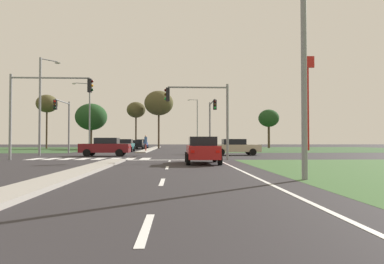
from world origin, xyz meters
TOP-DOWN VIEW (x-y plane):
  - ground_plane at (0.00, 30.00)m, footprint 200.00×200.00m
  - grass_verge_far_right at (25.50, 54.50)m, footprint 35.00×35.00m
  - median_island_near at (0.00, 11.00)m, footprint 1.20×22.00m
  - median_island_far at (0.00, 55.00)m, footprint 1.20×36.00m
  - lane_dash_near at (3.50, 4.02)m, footprint 0.14×2.00m
  - lane_dash_second at (3.50, 10.02)m, footprint 0.14×2.00m
  - lane_dash_third at (3.50, 16.02)m, footprint 0.14×2.00m
  - lane_dash_fourth at (3.50, 22.02)m, footprint 0.14×2.00m
  - edge_line_right at (6.85, 12.00)m, footprint 0.14×24.00m
  - stop_bar_near at (3.80, 23.00)m, footprint 6.40×0.50m
  - crosswalk_bar_near at (-6.40, 24.80)m, footprint 0.70×2.80m
  - crosswalk_bar_second at (-5.25, 24.80)m, footprint 0.70×2.80m
  - crosswalk_bar_third at (-4.10, 24.80)m, footprint 0.70×2.80m
  - crosswalk_bar_fourth at (-2.95, 24.80)m, footprint 0.70×2.80m
  - crosswalk_bar_fifth at (-1.80, 24.80)m, footprint 0.70×2.80m
  - crosswalk_bar_sixth at (-0.65, 24.80)m, footprint 0.70×2.80m
  - crosswalk_bar_seventh at (0.50, 24.80)m, footprint 0.70×2.80m
  - crosswalk_bar_eighth at (1.65, 24.80)m, footprint 0.70×2.80m
  - car_blue_near at (-2.16, 60.24)m, footprint 2.09×4.58m
  - car_beige_second at (9.45, 31.20)m, footprint 4.59×2.09m
  - car_red_third at (5.48, 19.16)m, footprint 1.97×4.24m
  - car_teal_fourth at (-2.40, 42.16)m, footprint 2.09×4.32m
  - car_maroon_fifth at (-2.28, 29.66)m, footprint 4.32×2.01m
  - car_black_sixth at (-2.29, 54.85)m, footprint 2.07×4.62m
  - traffic_signal_near_right at (5.91, 23.40)m, footprint 4.61×0.32m
  - traffic_signal_far_right at (7.60, 34.62)m, footprint 0.32×5.38m
  - traffic_signal_far_left at (-7.60, 34.94)m, footprint 0.32×4.61m
  - traffic_signal_near_left at (-5.53, 23.40)m, footprint 5.80×0.32m
  - street_lamp_near at (8.56, 10.50)m, footprint 2.18×0.34m
  - street_lamp_second at (-8.27, 30.75)m, footprint 1.50×1.50m
  - street_lamp_third at (-8.57, 48.54)m, footprint 2.41×0.93m
  - street_lamp_fourth at (8.21, 72.76)m, footprint 2.20×1.00m
  - pedestrian_at_median at (0.16, 41.87)m, footprint 0.34×0.34m
  - fastfood_pole_sign at (22.35, 46.57)m, footprint 1.80×0.40m
  - treeline_near at (-18.46, 59.82)m, footprint 3.62×3.62m
  - treeline_second at (-11.11, 60.84)m, footprint 5.53×5.53m
  - treeline_third at (-3.33, 61.55)m, footprint 3.32×3.32m
  - treeline_fourth at (0.85, 59.69)m, footprint 5.05×5.05m
  - treeline_fifth at (21.19, 63.03)m, footprint 3.84×3.84m

SIDE VIEW (x-z plane):
  - ground_plane at x=0.00m, z-range 0.00..0.00m
  - grass_verge_far_right at x=25.50m, z-range 0.00..0.01m
  - lane_dash_near at x=3.50m, z-range 0.00..0.01m
  - lane_dash_second at x=3.50m, z-range 0.00..0.01m
  - lane_dash_third at x=3.50m, z-range 0.00..0.01m
  - lane_dash_fourth at x=3.50m, z-range 0.00..0.01m
  - edge_line_right at x=6.85m, z-range 0.00..0.01m
  - stop_bar_near at x=3.80m, z-range 0.00..0.01m
  - crosswalk_bar_near at x=-6.40m, z-range 0.00..0.01m
  - crosswalk_bar_second at x=-5.25m, z-range 0.00..0.01m
  - crosswalk_bar_third at x=-4.10m, z-range 0.00..0.01m
  - crosswalk_bar_fourth at x=-2.95m, z-range 0.00..0.01m
  - crosswalk_bar_fifth at x=-1.80m, z-range 0.00..0.01m
  - crosswalk_bar_sixth at x=-0.65m, z-range 0.00..0.01m
  - crosswalk_bar_seventh at x=0.50m, z-range 0.00..0.01m
  - crosswalk_bar_eighth at x=1.65m, z-range 0.00..0.01m
  - median_island_near at x=0.00m, z-range 0.00..0.14m
  - median_island_far at x=0.00m, z-range 0.00..0.14m
  - car_black_sixth at x=-2.29m, z-range 0.02..1.49m
  - car_beige_second at x=9.45m, z-range 0.02..1.53m
  - car_teal_fourth at x=-2.40m, z-range 0.02..1.57m
  - car_red_third at x=5.48m, z-range 0.01..1.59m
  - car_blue_near at x=-2.16m, z-range 0.02..1.61m
  - car_maroon_fifth at x=-2.28m, z-range 0.01..1.62m
  - pedestrian_at_median at x=0.16m, z-range 0.35..2.26m
  - traffic_signal_near_right at x=5.91m, z-range 1.03..6.44m
  - traffic_signal_far_left at x=-7.60m, z-range 1.05..6.61m
  - traffic_signal_far_right at x=7.60m, z-range 1.09..6.64m
  - traffic_signal_near_left at x=-5.53m, z-range 1.18..7.19m
  - street_lamp_second at x=-8.27m, z-range 0.51..9.41m
  - street_lamp_near at x=8.56m, z-range 0.52..9.57m
  - street_lamp_third at x=-8.57m, z-range 0.56..10.12m
  - treeline_fifth at x=21.19m, z-range 1.92..9.13m
  - treeline_second at x=-11.11m, z-range 1.60..9.52m
  - street_lamp_fourth at x=8.21m, z-range 0.55..10.72m
  - treeline_third at x=-3.33m, z-range 2.69..11.02m
  - treeline_near at x=-18.46m, z-range 3.06..12.38m
  - treeline_fourth at x=0.85m, z-range 2.88..12.97m
  - fastfood_pole_sign at x=22.35m, z-range 2.90..16.12m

